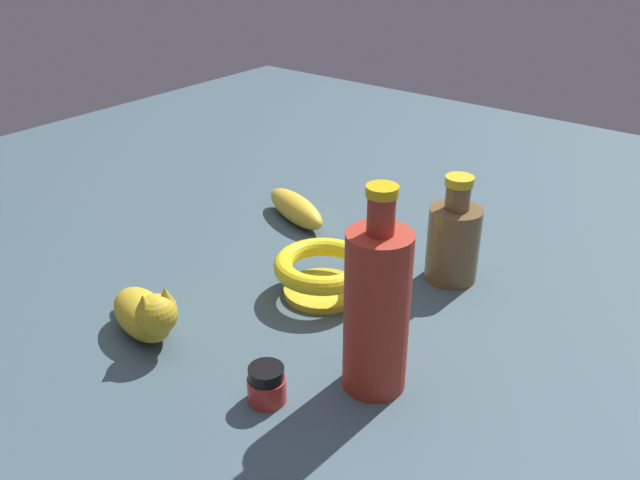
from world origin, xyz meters
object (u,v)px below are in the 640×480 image
banana (296,208)px  cat_figurine (146,313)px  nail_polish_jar (267,384)px  bottle_tall (377,309)px  bottle_short (453,239)px  bowl (322,270)px

banana → cat_figurine: (0.37, 0.07, 0.01)m
nail_polish_jar → banana: bearing=-144.1°
bottle_tall → bottle_short: size_ratio=1.55×
bottle_tall → cat_figurine: size_ratio=1.65×
cat_figurine → nail_polish_jar: (-0.00, 0.20, -0.01)m
nail_polish_jar → bottle_short: size_ratio=0.28×
bottle_short → bowl: bearing=-38.7°
bowl → bottle_tall: bottle_tall is taller
bottle_tall → cat_figurine: bottle_tall is taller
cat_figurine → nail_polish_jar: 0.20m
banana → bottle_tall: bearing=162.0°
banana → bottle_short: bearing=-161.0°
banana → cat_figurine: size_ratio=1.07×
nail_polish_jar → bottle_short: bearing=175.1°
nail_polish_jar → cat_figurine: bearing=-88.8°
cat_figurine → nail_polish_jar: size_ratio=3.39×
bottle_tall → banana: bottle_tall is taller
cat_figurine → bottle_short: bottle_short is taller
bowl → cat_figurine: size_ratio=0.92×
bottle_tall → banana: 0.44m
nail_polish_jar → bowl: bearing=-157.3°
bottle_tall → bottle_short: bottle_tall is taller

